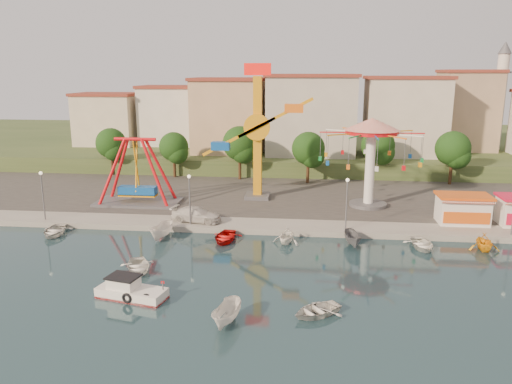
# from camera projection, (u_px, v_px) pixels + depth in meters

# --- Properties ---
(ground) EXTENTS (200.00, 200.00, 0.00)m
(ground) POSITION_uv_depth(u_px,v_px,m) (252.00, 284.00, 38.85)
(ground) COLOR #132A35
(ground) RESTS_ON ground
(quay_deck) EXTENTS (200.00, 100.00, 0.60)m
(quay_deck) POSITION_uv_depth(u_px,v_px,m) (288.00, 154.00, 98.68)
(quay_deck) COLOR #9E998E
(quay_deck) RESTS_ON ground
(asphalt_pad) EXTENTS (90.00, 28.00, 0.01)m
(asphalt_pad) POSITION_uv_depth(u_px,v_px,m) (278.00, 189.00, 67.69)
(asphalt_pad) COLOR #4C4944
(asphalt_pad) RESTS_ON quay_deck
(hill_terrace) EXTENTS (200.00, 60.00, 3.00)m
(hill_terrace) POSITION_uv_depth(u_px,v_px,m) (290.00, 144.00, 103.23)
(hill_terrace) COLOR #384C26
(hill_terrace) RESTS_ON ground
(pirate_ship_ride) EXTENTS (10.00, 5.00, 8.00)m
(pirate_ship_ride) POSITION_uv_depth(u_px,v_px,m) (137.00, 173.00, 59.46)
(pirate_ship_ride) COLOR #59595E
(pirate_ship_ride) RESTS_ON quay_deck
(kamikaze_tower) EXTENTS (9.03, 3.10, 16.50)m
(kamikaze_tower) POSITION_uv_depth(u_px,v_px,m) (261.00, 137.00, 60.81)
(kamikaze_tower) COLOR #59595E
(kamikaze_tower) RESTS_ON quay_deck
(wave_swinger) EXTENTS (11.60, 11.60, 10.40)m
(wave_swinger) POSITION_uv_depth(u_px,v_px,m) (371.00, 142.00, 57.38)
(wave_swinger) COLOR #59595E
(wave_swinger) RESTS_ON quay_deck
(booth_left) EXTENTS (5.40, 3.78, 3.08)m
(booth_left) POSITION_uv_depth(u_px,v_px,m) (463.00, 209.00, 52.13)
(booth_left) COLOR white
(booth_left) RESTS_ON quay_deck
(lamp_post_0) EXTENTS (0.14, 0.14, 5.00)m
(lamp_post_0) POSITION_uv_depth(u_px,v_px,m) (43.00, 197.00, 53.21)
(lamp_post_0) COLOR #59595E
(lamp_post_0) RESTS_ON quay_deck
(lamp_post_1) EXTENTS (0.14, 0.14, 5.00)m
(lamp_post_1) POSITION_uv_depth(u_px,v_px,m) (190.00, 201.00, 51.52)
(lamp_post_1) COLOR #59595E
(lamp_post_1) RESTS_ON quay_deck
(lamp_post_2) EXTENTS (0.14, 0.14, 5.00)m
(lamp_post_2) POSITION_uv_depth(u_px,v_px,m) (346.00, 205.00, 49.84)
(lamp_post_2) COLOR #59595E
(lamp_post_2) RESTS_ON quay_deck
(tree_0) EXTENTS (4.60, 4.60, 7.19)m
(tree_0) POSITION_uv_depth(u_px,v_px,m) (111.00, 143.00, 76.02)
(tree_0) COLOR #382314
(tree_0) RESTS_ON quay_deck
(tree_1) EXTENTS (4.35, 4.35, 6.80)m
(tree_1) POSITION_uv_depth(u_px,v_px,m) (174.00, 147.00, 74.32)
(tree_1) COLOR #382314
(tree_1) RESTS_ON quay_deck
(tree_2) EXTENTS (5.02, 5.02, 7.85)m
(tree_2) POSITION_uv_depth(u_px,v_px,m) (240.00, 143.00, 72.68)
(tree_2) COLOR #382314
(tree_2) RESTS_ON quay_deck
(tree_3) EXTENTS (4.68, 4.68, 7.32)m
(tree_3) POSITION_uv_depth(u_px,v_px,m) (308.00, 149.00, 70.32)
(tree_3) COLOR #382314
(tree_3) RESTS_ON quay_deck
(tree_4) EXTENTS (4.86, 4.86, 7.60)m
(tree_4) POSITION_uv_depth(u_px,v_px,m) (378.00, 145.00, 72.11)
(tree_4) COLOR #382314
(tree_4) RESTS_ON quay_deck
(tree_5) EXTENTS (4.83, 4.83, 7.54)m
(tree_5) POSITION_uv_depth(u_px,v_px,m) (453.00, 149.00, 69.31)
(tree_5) COLOR #382314
(tree_5) RESTS_ON quay_deck
(building_0) EXTENTS (9.26, 9.53, 11.87)m
(building_0) POSITION_uv_depth(u_px,v_px,m) (89.00, 115.00, 84.77)
(building_0) COLOR beige
(building_0) RESTS_ON hill_terrace
(building_1) EXTENTS (12.33, 9.01, 8.63)m
(building_1) POSITION_uv_depth(u_px,v_px,m) (167.00, 122.00, 89.02)
(building_1) COLOR silver
(building_1) RESTS_ON hill_terrace
(building_2) EXTENTS (11.95, 9.28, 11.23)m
(building_2) POSITION_uv_depth(u_px,v_px,m) (240.00, 115.00, 87.89)
(building_2) COLOR tan
(building_2) RESTS_ON hill_terrace
(building_3) EXTENTS (12.59, 10.50, 9.20)m
(building_3) POSITION_uv_depth(u_px,v_px,m) (319.00, 124.00, 83.62)
(building_3) COLOR beige
(building_3) RESTS_ON hill_terrace
(building_4) EXTENTS (10.75, 9.23, 9.24)m
(building_4) POSITION_uv_depth(u_px,v_px,m) (398.00, 123.00, 85.48)
(building_4) COLOR beige
(building_4) RESTS_ON hill_terrace
(building_5) EXTENTS (12.77, 10.96, 11.21)m
(building_5) POSITION_uv_depth(u_px,v_px,m) (482.00, 118.00, 82.04)
(building_5) COLOR tan
(building_5) RESTS_ON hill_terrace
(minaret) EXTENTS (2.80, 2.80, 18.00)m
(minaret) POSITION_uv_depth(u_px,v_px,m) (500.00, 93.00, 84.28)
(minaret) COLOR silver
(minaret) RESTS_ON hill_terrace
(cabin_motorboat) EXTENTS (5.42, 3.02, 1.80)m
(cabin_motorboat) POSITION_uv_depth(u_px,v_px,m) (130.00, 292.00, 36.42)
(cabin_motorboat) COLOR white
(cabin_motorboat) RESTS_ON ground
(rowboat_a) EXTENTS (4.09, 4.67, 0.80)m
(rowboat_a) POSITION_uv_depth(u_px,v_px,m) (138.00, 266.00, 41.32)
(rowboat_a) COLOR white
(rowboat_a) RESTS_ON ground
(rowboat_b) EXTENTS (4.45, 4.24, 0.75)m
(rowboat_b) POSITION_uv_depth(u_px,v_px,m) (316.00, 310.00, 33.83)
(rowboat_b) COLOR silver
(rowboat_b) RESTS_ON ground
(skiff) EXTENTS (2.07, 3.87, 1.42)m
(skiff) POSITION_uv_depth(u_px,v_px,m) (227.00, 315.00, 32.49)
(skiff) COLOR silver
(skiff) RESTS_ON ground
(van) EXTENTS (5.64, 3.05, 1.55)m
(van) POSITION_uv_depth(u_px,v_px,m) (196.00, 214.00, 52.85)
(van) COLOR beige
(van) RESTS_ON quay_deck
(moored_boat_0) EXTENTS (3.56, 4.53, 0.85)m
(moored_boat_0) POSITION_uv_depth(u_px,v_px,m) (54.00, 231.00, 50.46)
(moored_boat_0) COLOR silver
(moored_boat_0) RESTS_ON ground
(moored_boat_2) EXTENTS (2.12, 4.27, 1.58)m
(moored_boat_2) POSITION_uv_depth(u_px,v_px,m) (162.00, 231.00, 49.20)
(moored_boat_2) COLOR silver
(moored_boat_2) RESTS_ON ground
(moored_boat_3) EXTENTS (3.26, 4.32, 0.85)m
(moored_boat_3) POSITION_uv_depth(u_px,v_px,m) (225.00, 237.00, 48.62)
(moored_boat_3) COLOR red
(moored_boat_3) RESTS_ON ground
(moored_boat_4) EXTENTS (3.38, 3.65, 1.58)m
(moored_boat_4) POSITION_uv_depth(u_px,v_px,m) (287.00, 236.00, 47.90)
(moored_boat_4) COLOR white
(moored_boat_4) RESTS_ON ground
(moored_boat_5) EXTENTS (1.79, 3.72, 1.38)m
(moored_boat_5) POSITION_uv_depth(u_px,v_px,m) (353.00, 239.00, 47.26)
(moored_boat_5) COLOR slate
(moored_boat_5) RESTS_ON ground
(moored_boat_6) EXTENTS (3.24, 4.20, 0.81)m
(moored_boat_6) POSITION_uv_depth(u_px,v_px,m) (422.00, 244.00, 46.65)
(moored_boat_6) COLOR white
(moored_boat_6) RESTS_ON ground
(moored_boat_7) EXTENTS (2.77, 3.19, 1.66)m
(moored_boat_7) POSITION_uv_depth(u_px,v_px,m) (484.00, 242.00, 45.97)
(moored_boat_7) COLOR #FCA716
(moored_boat_7) RESTS_ON ground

